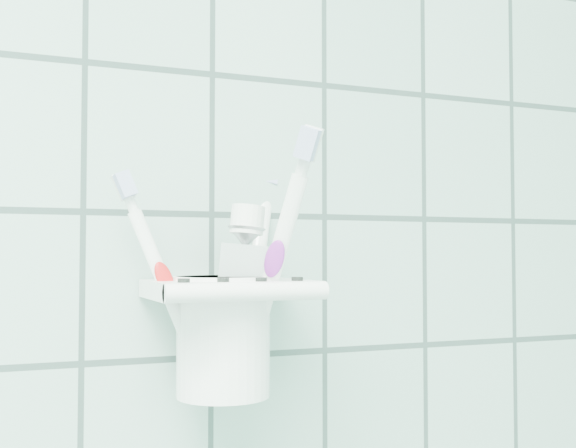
# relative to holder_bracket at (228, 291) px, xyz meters

# --- Properties ---
(holder_bracket) EXTENTS (0.12, 0.10, 0.04)m
(holder_bracket) POSITION_rel_holder_bracket_xyz_m (0.00, 0.00, 0.00)
(holder_bracket) COLOR white
(holder_bracket) RESTS_ON wall_back
(cup) EXTENTS (0.08, 0.08, 0.09)m
(cup) POSITION_rel_holder_bracket_xyz_m (-0.00, 0.00, -0.03)
(cup) COLOR white
(cup) RESTS_ON holder_bracket
(toothbrush_pink) EXTENTS (0.07, 0.03, 0.18)m
(toothbrush_pink) POSITION_rel_holder_bracket_xyz_m (-0.02, -0.00, 0.02)
(toothbrush_pink) COLOR white
(toothbrush_pink) RESTS_ON cup
(toothbrush_blue) EXTENTS (0.05, 0.07, 0.20)m
(toothbrush_blue) POSITION_rel_holder_bracket_xyz_m (0.01, -0.00, 0.03)
(toothbrush_blue) COLOR white
(toothbrush_blue) RESTS_ON cup
(toothbrush_orange) EXTENTS (0.04, 0.08, 0.21)m
(toothbrush_orange) POSITION_rel_holder_bracket_xyz_m (0.01, 0.01, 0.03)
(toothbrush_orange) COLOR white
(toothbrush_orange) RESTS_ON cup
(toothpaste_tube) EXTENTS (0.05, 0.04, 0.15)m
(toothpaste_tube) POSITION_rel_holder_bracket_xyz_m (0.00, -0.01, 0.01)
(toothpaste_tube) COLOR silver
(toothpaste_tube) RESTS_ON cup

